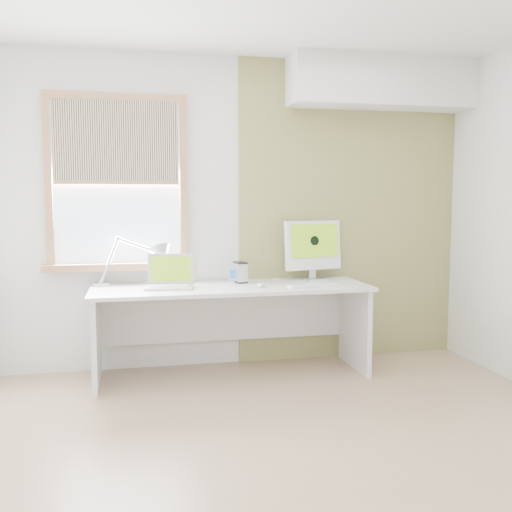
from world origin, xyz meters
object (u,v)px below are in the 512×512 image
object	(u,v)px
desk_lamp	(150,259)
laptop	(170,279)
imac	(313,247)
desk	(230,309)
external_drive	(240,272)

from	to	relation	value
desk_lamp	laptop	distance (m)	0.28
imac	desk	bearing A→B (deg)	-167.41
external_drive	imac	xyz separation A→B (m)	(0.65, 0.06, 0.20)
imac	desk_lamp	bearing A→B (deg)	179.58
desk	imac	size ratio (longest dim) A/B	4.23
desk	external_drive	size ratio (longest dim) A/B	12.82
desk_lamp	imac	xyz separation A→B (m)	(1.37, -0.01, 0.08)
desk	laptop	size ratio (longest dim) A/B	5.40
desk	desk_lamp	bearing A→B (deg)	164.13
desk_lamp	imac	world-z (taller)	imac
desk	laptop	distance (m)	0.55
desk	external_drive	bearing A→B (deg)	45.20
laptop	desk	bearing A→B (deg)	2.89
desk_lamp	laptop	size ratio (longest dim) A/B	1.72
laptop	imac	bearing A→B (deg)	8.84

